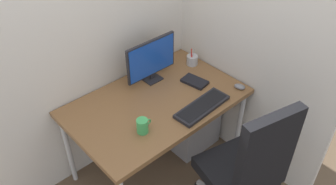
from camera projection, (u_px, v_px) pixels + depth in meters
The scene contains 12 objects.
ground_plane at pixel (158, 166), 3.10m from camera, with size 8.00×8.00×0.00m, color brown.
wall_back at pixel (114, 3), 2.50m from camera, with size 2.36×0.04×2.80m, color silver.
wall_side_right at pixel (240, 1), 2.53m from camera, with size 0.04×1.86×2.80m, color silver.
desk at pixel (156, 106), 2.67m from camera, with size 1.34×0.84×0.76m.
office_chair at pixel (248, 167), 2.30m from camera, with size 0.66×0.65×1.17m.
filing_cabinet at pixel (185, 114), 3.21m from camera, with size 0.43×0.53×0.59m.
monitor at pixel (151, 59), 2.74m from camera, with size 0.47×0.11×0.36m.
keyboard at pixel (202, 107), 2.56m from camera, with size 0.47×0.19×0.03m.
mouse at pixel (240, 87), 2.75m from camera, with size 0.06×0.09×0.03m, color slate.
pen_holder at pixel (192, 60), 3.01m from camera, with size 0.10×0.10×0.17m.
notebook at pixel (195, 81), 2.81m from camera, with size 0.12×0.20×0.02m, color black.
coffee_mug at pixel (143, 126), 2.34m from camera, with size 0.12×0.08×0.11m.
Camera 1 is at (-1.31, -1.57, 2.43)m, focal length 37.00 mm.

